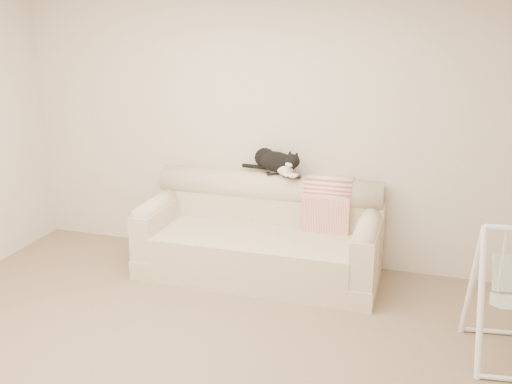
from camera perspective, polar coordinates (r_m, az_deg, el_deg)
ground_plane at (r=4.18m, az=-6.67°, el=-16.84°), size 5.00×5.00×0.00m
room_shell at (r=3.55m, az=-7.53°, el=4.00°), size 5.04×4.04×2.60m
sofa at (r=5.35m, az=0.48°, el=-4.49°), size 2.20×0.93×0.90m
remote_a at (r=5.38m, az=2.00°, el=1.92°), size 0.18×0.13×0.03m
remote_b at (r=5.29m, az=3.63°, el=1.60°), size 0.17×0.06×0.02m
tuxedo_cat at (r=5.37m, az=2.03°, el=3.06°), size 0.63×0.45×0.25m
throw_blanket at (r=5.31m, az=7.29°, el=-0.51°), size 0.43×0.38×0.58m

